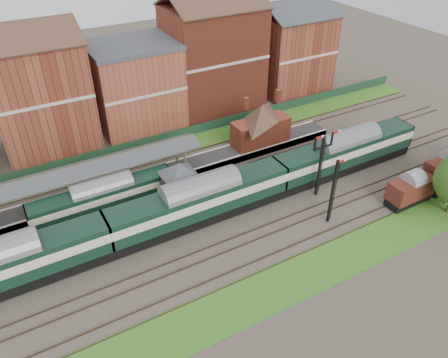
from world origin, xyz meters
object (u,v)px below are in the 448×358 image
semaphore_bracket (321,162)px  dmu_train (201,201)px  goods_van_a (410,190)px  signal_box (180,184)px  platform_railcar (104,197)px

semaphore_bracket → dmu_train: size_ratio=0.13×
semaphore_bracket → goods_van_a: size_ratio=1.47×
signal_box → semaphore_bracket: (15.04, -5.75, 1.44)m
semaphore_bracket → goods_van_a: semaphore_bracket is taller
signal_box → platform_railcar: size_ratio=0.37×
signal_box → goods_van_a: bearing=-27.8°
signal_box → goods_van_a: signal_box is taller
platform_railcar → goods_van_a: (31.14, -15.50, -0.26)m
dmu_train → platform_railcar: bearing=143.6°
signal_box → dmu_train: (0.90, -3.25, -0.44)m
platform_railcar → goods_van_a: size_ratio=2.91×
goods_van_a → semaphore_bracket: bearing=141.6°
signal_box → semaphore_bracket: bearing=-20.9°
signal_box → dmu_train: 3.40m
dmu_train → goods_van_a: size_ratio=11.11×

